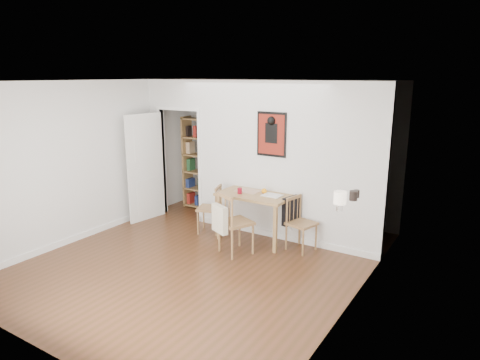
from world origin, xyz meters
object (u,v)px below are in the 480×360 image
Objects in this scene: chair_right at (301,223)px; mantel_lamp at (340,199)px; notebook at (272,195)px; red_glass at (240,191)px; orange_fruit at (264,191)px; fireplace at (354,245)px; ceramic_jar_b at (356,194)px; chair_left at (210,209)px; bookshelf at (202,164)px; ceramic_jar_a at (353,196)px; dining_table at (256,199)px; chair_front at (235,223)px.

mantel_lamp is (1.02, -1.25, 0.86)m from chair_right.
mantel_lamp reaches higher than notebook.
red_glass is 1.13× the size of orange_fruit.
fireplace reaches higher than orange_fruit.
ceramic_jar_b is (1.52, -0.60, 0.40)m from notebook.
orange_fruit reaches higher than chair_left.
mantel_lamp is (3.64, -2.19, 0.38)m from bookshelf.
orange_fruit reaches higher than notebook.
ceramic_jar_a is at bearing -24.94° from bookshelf.
ceramic_jar_b is (2.68, -0.48, 0.79)m from chair_left.
notebook reaches higher than dining_table.
dining_table is 1.38× the size of chair_right.
bookshelf reaches higher than mantel_lamp.
ceramic_jar_b is at bearing -23.04° from bookshelf.
ceramic_jar_a is (0.00, 0.50, -0.08)m from mantel_lamp.
fireplace is at bearing -26.92° from orange_fruit.
chair_right is 1.49m from ceramic_jar_a.
red_glass is at bearing -142.30° from dining_table.
notebook is at bearing 18.01° from red_glass.
fireplace reaches higher than chair_right.
chair_right is at bearing 143.79° from ceramic_jar_a.
ceramic_jar_b is (-0.09, 0.25, 0.59)m from fireplace.
bookshelf reaches higher than chair_front.
ceramic_jar_a is at bearing 89.68° from mantel_lamp.
fireplace is at bearing -24.06° from dining_table.
orange_fruit is 2.18m from mantel_lamp.
ceramic_jar_b is at bearing -18.14° from dining_table.
dining_table is at bearing -27.61° from bookshelf.
mantel_lamp reaches higher than chair_left.
mantel_lamp is at bearing -27.98° from red_glass.
red_glass reaches higher than notebook.
fireplace is (1.89, -0.20, 0.12)m from chair_front.
mantel_lamp is 2.34× the size of ceramic_jar_b.
red_glass is 0.40m from orange_fruit.
chair_right is 1.41m from ceramic_jar_b.
bookshelf is 19.11× the size of ceramic_jar_b.
chair_right is 3.73× the size of mantel_lamp.
dining_table is 9.66× the size of ceramic_jar_a.
bookshelf is at bearing 154.18° from fireplace.
dining_table is 2.04m from ceramic_jar_a.
bookshelf is 15.30× the size of ceramic_jar_a.
bookshelf is at bearing 131.99° from chair_left.
red_glass reaches higher than orange_fruit.
mantel_lamp reaches higher than dining_table.
bookshelf is 4.03m from ceramic_jar_a.
orange_fruit is 1.92m from ceramic_jar_a.
ceramic_jar_a reaches higher than orange_fruit.
bookshelf is 4.14m from fireplace.
ceramic_jar_a reaches higher than fireplace.
ceramic_jar_a is 0.15m from ceramic_jar_b.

